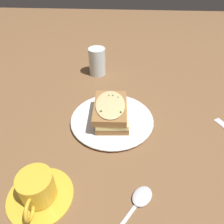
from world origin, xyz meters
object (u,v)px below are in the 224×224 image
dinner_plate (112,120)px  spoon (140,199)px  teacup_with_saucer (38,190)px  water_glass (97,61)px  sandwich (111,111)px

dinner_plate → spoon: bearing=16.7°
teacup_with_saucer → water_glass: size_ratio=1.36×
teacup_with_saucer → water_glass: 0.56m
dinner_plate → teacup_with_saucer: (0.26, -0.15, 0.02)m
sandwich → spoon: size_ratio=1.08×
water_glass → teacup_with_saucer: bearing=-7.1°
dinner_plate → water_glass: 0.30m
spoon → teacup_with_saucer: bearing=-143.8°
sandwich → water_glass: water_glass is taller
dinner_plate → water_glass: (-0.29, -0.08, 0.05)m
sandwich → spoon: 0.27m
dinner_plate → sandwich: bearing=-58.0°
teacup_with_saucer → spoon: 0.22m
sandwich → teacup_with_saucer: bearing=-29.0°
dinner_plate → water_glass: water_glass is taller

